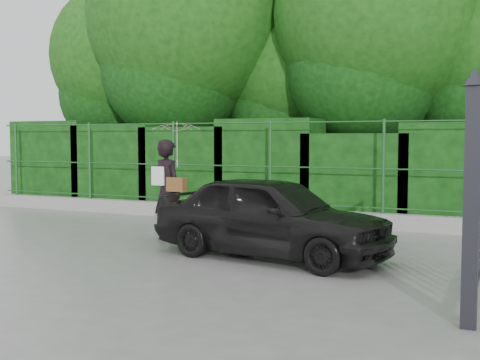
% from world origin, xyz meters
% --- Properties ---
extents(ground, '(80.00, 80.00, 0.00)m').
position_xyz_m(ground, '(0.00, 0.00, 0.00)').
color(ground, gray).
extents(kerb, '(14.00, 0.25, 0.30)m').
position_xyz_m(kerb, '(0.00, 4.50, 0.15)').
color(kerb, '#9E9E99').
rests_on(kerb, ground).
extents(fence, '(14.13, 0.06, 1.80)m').
position_xyz_m(fence, '(0.22, 4.50, 1.20)').
color(fence, '#205325').
rests_on(fence, kerb).
extents(hedge, '(14.20, 1.20, 2.17)m').
position_xyz_m(hedge, '(-0.14, 5.50, 1.01)').
color(hedge, black).
rests_on(hedge, ground).
extents(trees, '(17.10, 6.15, 8.08)m').
position_xyz_m(trees, '(1.14, 7.74, 4.62)').
color(trees, black).
rests_on(trees, ground).
extents(gate, '(0.22, 2.33, 2.36)m').
position_xyz_m(gate, '(4.60, -0.72, 1.19)').
color(gate, '#26262C').
rests_on(gate, ground).
extents(woman, '(0.95, 0.88, 2.03)m').
position_xyz_m(woman, '(-0.36, 1.88, 1.30)').
color(woman, black).
rests_on(woman, ground).
extents(car, '(3.75, 2.02, 1.21)m').
position_xyz_m(car, '(1.76, 1.08, 0.61)').
color(car, black).
rests_on(car, ground).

